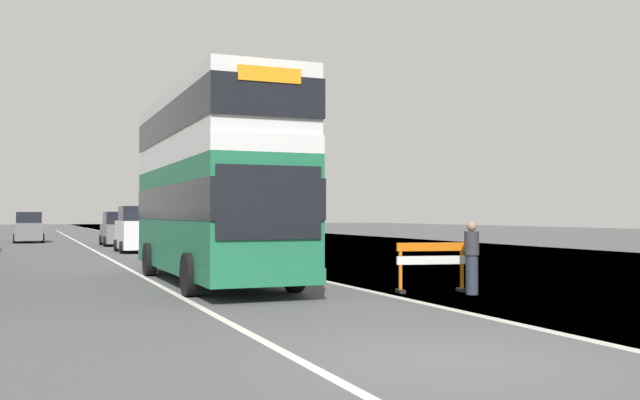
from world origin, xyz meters
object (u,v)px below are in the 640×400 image
object	(u,v)px
double_decker_bus	(212,183)
car_receding_far	(29,228)
car_receding_mid	(119,230)
pedestrian_at_kerb	(472,258)
roadworks_barrier	(431,261)
car_oncoming_near	(137,231)

from	to	relation	value
double_decker_bus	car_receding_far	size ratio (longest dim) A/B	2.47
double_decker_bus	car_receding_mid	xyz separation A→B (m)	(0.42, 25.29, -1.79)
car_receding_mid	pedestrian_at_kerb	bearing A→B (deg)	-81.64
car_receding_far	roadworks_barrier	bearing A→B (deg)	-76.52
car_receding_mid	car_receding_far	xyz separation A→B (m)	(-5.02, 7.37, 0.00)
car_receding_far	double_decker_bus	bearing A→B (deg)	-81.98
roadworks_barrier	car_oncoming_near	xyz separation A→B (m)	(-3.92, 21.51, 0.31)
double_decker_bus	roadworks_barrier	bearing A→B (deg)	-45.95
double_decker_bus	roadworks_barrier	xyz separation A→B (m)	(4.29, -4.43, -1.99)
car_receding_mid	double_decker_bus	bearing A→B (deg)	-90.94
car_oncoming_near	roadworks_barrier	bearing A→B (deg)	-79.68
double_decker_bus	car_oncoming_near	bearing A→B (deg)	88.75
roadworks_barrier	car_receding_far	world-z (taller)	car_receding_far
car_receding_far	pedestrian_at_kerb	world-z (taller)	car_receding_far
roadworks_barrier	car_receding_mid	bearing A→B (deg)	97.42
double_decker_bus	car_oncoming_near	size ratio (longest dim) A/B	2.69
roadworks_barrier	pedestrian_at_kerb	world-z (taller)	pedestrian_at_kerb
pedestrian_at_kerb	roadworks_barrier	bearing A→B (deg)	127.75
roadworks_barrier	car_oncoming_near	distance (m)	21.86
double_decker_bus	car_receding_mid	size ratio (longest dim) A/B	2.50
roadworks_barrier	car_receding_mid	size ratio (longest dim) A/B	0.42
car_receding_far	pedestrian_at_kerb	bearing A→B (deg)	-75.92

